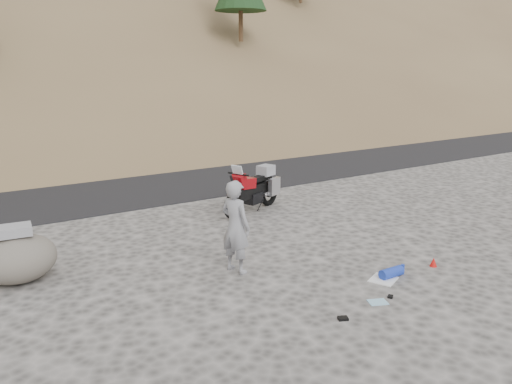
% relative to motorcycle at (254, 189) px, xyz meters
% --- Properties ---
extents(ground, '(140.00, 140.00, 0.00)m').
position_rel_motorcycle_xyz_m(ground, '(-1.64, -3.75, -0.60)').
color(ground, '#403E3B').
rests_on(ground, ground).
extents(road, '(120.00, 7.00, 0.05)m').
position_rel_motorcycle_xyz_m(road, '(-1.64, 5.25, -0.60)').
color(road, black).
rests_on(road, ground).
extents(motorcycle, '(2.23, 1.17, 1.40)m').
position_rel_motorcycle_xyz_m(motorcycle, '(0.00, 0.00, 0.00)').
color(motorcycle, black).
rests_on(motorcycle, ground).
extents(man, '(0.61, 0.75, 1.78)m').
position_rel_motorcycle_xyz_m(man, '(-2.53, -3.31, -0.60)').
color(man, gray).
rests_on(man, ground).
extents(boulder, '(1.66, 1.52, 1.07)m').
position_rel_motorcycle_xyz_m(boulder, '(-6.09, -1.60, -0.13)').
color(boulder, '#5C574F').
rests_on(boulder, ground).
extents(gear_white_cloth, '(0.62, 0.59, 0.02)m').
position_rel_motorcycle_xyz_m(gear_white_cloth, '(-0.45, -5.13, -0.59)').
color(gear_white_cloth, white).
rests_on(gear_white_cloth, ground).
extents(gear_blue_mat, '(0.49, 0.20, 0.20)m').
position_rel_motorcycle_xyz_m(gear_blue_mat, '(-0.26, -5.13, -0.50)').
color(gear_blue_mat, '#1C36A8').
rests_on(gear_blue_mat, ground).
extents(gear_bottle, '(0.09, 0.09, 0.19)m').
position_rel_motorcycle_xyz_m(gear_bottle, '(0.05, -5.13, -0.50)').
color(gear_bottle, '#1C36A8').
rests_on(gear_bottle, ground).
extents(gear_funnel, '(0.16, 0.16, 0.18)m').
position_rel_motorcycle_xyz_m(gear_funnel, '(0.85, -5.20, -0.51)').
color(gear_funnel, red).
rests_on(gear_funnel, ground).
extents(gear_glove_a, '(0.19, 0.16, 0.04)m').
position_rel_motorcycle_xyz_m(gear_glove_a, '(-2.10, -5.85, -0.57)').
color(gear_glove_a, black).
rests_on(gear_glove_a, ground).
extents(gear_glove_b, '(0.14, 0.13, 0.04)m').
position_rel_motorcycle_xyz_m(gear_glove_b, '(-0.90, -5.71, -0.58)').
color(gear_glove_b, black).
rests_on(gear_glove_b, ground).
extents(gear_blue_cloth, '(0.37, 0.33, 0.01)m').
position_rel_motorcycle_xyz_m(gear_blue_cloth, '(-1.21, -5.72, -0.59)').
color(gear_blue_cloth, '#8EC0DB').
rests_on(gear_blue_cloth, ground).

